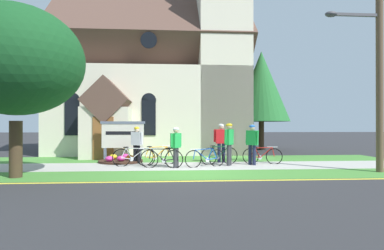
% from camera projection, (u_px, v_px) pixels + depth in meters
% --- Properties ---
extents(ground, '(140.00, 140.00, 0.00)m').
position_uv_depth(ground, '(183.00, 160.00, 14.80)').
color(ground, '#2B2B2D').
extents(sidewalk_slab, '(32.00, 2.52, 0.01)m').
position_uv_depth(sidewalk_slab, '(141.00, 166.00, 12.42)').
color(sidewalk_slab, '#A8A59E').
rests_on(sidewalk_slab, ground).
extents(grass_verge, '(32.00, 2.07, 0.01)m').
position_uv_depth(grass_verge, '(135.00, 175.00, 10.13)').
color(grass_verge, '#427F33').
rests_on(grass_verge, ground).
extents(church_lawn, '(24.00, 2.93, 0.01)m').
position_uv_depth(church_lawn, '(147.00, 159.00, 15.14)').
color(church_lawn, '#427F33').
rests_on(church_lawn, ground).
extents(curb_paint_stripe, '(28.00, 0.16, 0.01)m').
position_uv_depth(curb_paint_stripe, '(130.00, 182.00, 8.95)').
color(curb_paint_stripe, yellow).
rests_on(curb_paint_stripe, ground).
extents(church_building, '(12.12, 11.13, 13.53)m').
position_uv_depth(church_building, '(159.00, 79.00, 20.93)').
color(church_building, beige).
rests_on(church_building, ground).
extents(church_sign, '(2.10, 0.23, 1.87)m').
position_uv_depth(church_sign, '(123.00, 136.00, 14.41)').
color(church_sign, slate).
rests_on(church_sign, ground).
extents(flower_bed, '(1.98, 1.98, 0.34)m').
position_uv_depth(flower_bed, '(121.00, 160.00, 13.83)').
color(flower_bed, '#382319').
rests_on(flower_bed, ground).
extents(bicycle_red, '(1.68, 0.61, 0.80)m').
position_uv_depth(bicycle_red, '(205.00, 158.00, 12.25)').
color(bicycle_red, black).
rests_on(bicycle_red, ground).
extents(bicycle_orange, '(1.74, 0.20, 0.83)m').
position_uv_depth(bicycle_orange, '(134.00, 157.00, 12.48)').
color(bicycle_orange, black).
rests_on(bicycle_orange, ground).
extents(bicycle_blue, '(1.67, 0.38, 0.78)m').
position_uv_depth(bicycle_blue, '(262.00, 156.00, 13.22)').
color(bicycle_blue, black).
rests_on(bicycle_blue, ground).
extents(bicycle_yellow, '(1.69, 0.35, 0.82)m').
position_uv_depth(bicycle_yellow, '(162.00, 158.00, 11.96)').
color(bicycle_yellow, black).
rests_on(bicycle_yellow, ground).
extents(bicycle_silver, '(1.72, 0.59, 0.82)m').
position_uv_depth(bicycle_silver, '(157.00, 156.00, 12.97)').
color(bicycle_silver, black).
rests_on(bicycle_silver, ground).
extents(bicycle_black, '(1.68, 0.49, 0.85)m').
position_uv_depth(bicycle_black, '(219.00, 155.00, 13.10)').
color(bicycle_black, black).
rests_on(bicycle_black, ground).
extents(cyclist_in_white_jersey, '(0.67, 0.31, 1.75)m').
position_uv_depth(cyclist_in_white_jersey, '(221.00, 140.00, 13.71)').
color(cyclist_in_white_jersey, '#191E38').
rests_on(cyclist_in_white_jersey, ground).
extents(cyclist_in_green_jersey, '(0.55, 0.46, 1.62)m').
position_uv_depth(cyclist_in_green_jersey, '(137.00, 142.00, 13.43)').
color(cyclist_in_green_jersey, black).
rests_on(cyclist_in_green_jersey, ground).
extents(cyclist_in_yellow_jersey, '(0.47, 0.64, 1.71)m').
position_uv_depth(cyclist_in_yellow_jersey, '(252.00, 141.00, 12.87)').
color(cyclist_in_yellow_jersey, '#191E38').
rests_on(cyclist_in_yellow_jersey, ground).
extents(cyclist_in_red_jersey, '(0.48, 0.63, 1.76)m').
position_uv_depth(cyclist_in_red_jersey, '(229.00, 141.00, 12.64)').
color(cyclist_in_red_jersey, '#2D2D33').
rests_on(cyclist_in_red_jersey, ground).
extents(cyclist_in_blue_jersey, '(0.45, 0.52, 1.59)m').
position_uv_depth(cyclist_in_blue_jersey, '(176.00, 144.00, 12.01)').
color(cyclist_in_blue_jersey, '#2D2D33').
rests_on(cyclist_in_blue_jersey, ground).
extents(utility_pole, '(3.12, 0.28, 8.02)m').
position_uv_depth(utility_pole, '(377.00, 48.00, 10.94)').
color(utility_pole, brown).
rests_on(utility_pole, ground).
extents(roadside_conifer, '(3.90, 3.90, 6.88)m').
position_uv_depth(roadside_conifer, '(261.00, 86.00, 21.30)').
color(roadside_conifer, '#4C3823').
rests_on(roadside_conifer, ground).
extents(verge_sapling, '(4.23, 4.23, 5.49)m').
position_uv_depth(verge_sapling, '(16.00, 61.00, 9.76)').
color(verge_sapling, '#3D2D1E').
rests_on(verge_sapling, ground).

